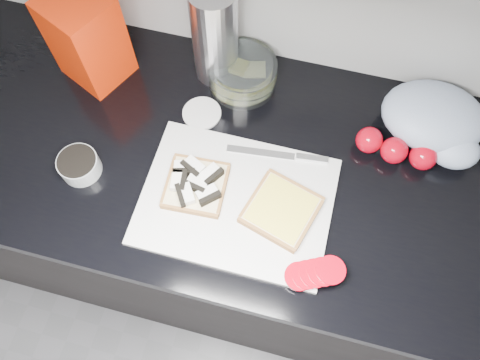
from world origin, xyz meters
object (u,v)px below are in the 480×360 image
glass_bowl (242,74)px  bread_bag (87,39)px  cutting_board (236,201)px  steel_canister (215,35)px

glass_bowl → bread_bag: 0.36m
glass_bowl → bread_bag: (-0.35, -0.05, 0.08)m
cutting_board → bread_bag: bearing=148.3°
cutting_board → steel_canister: size_ratio=1.62×
glass_bowl → steel_canister: size_ratio=0.66×
cutting_board → steel_canister: 0.37m
cutting_board → bread_bag: bread_bag is taller
cutting_board → steel_canister: steel_canister is taller
cutting_board → bread_bag: (-0.41, 0.26, 0.10)m
bread_bag → steel_canister: bearing=39.2°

